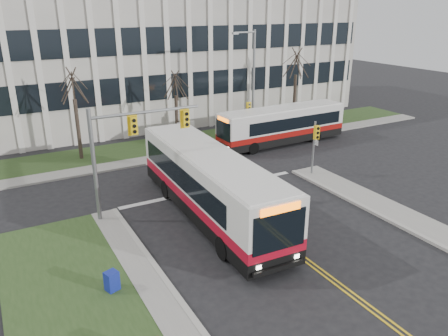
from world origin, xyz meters
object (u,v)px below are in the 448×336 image
newspaper_box_blue (112,282)px  bus_main (210,186)px  directory_sign (186,132)px  bus_cross (282,126)px  streetlight (252,80)px

newspaper_box_blue → bus_main: bearing=13.8°
directory_sign → bus_main: 13.37m
bus_cross → newspaper_box_blue: (-18.14, -13.36, -1.04)m
directory_sign → bus_cross: bus_cross is taller
directory_sign → newspaper_box_blue: bearing=-122.9°
bus_cross → bus_main: bearing=-52.7°
streetlight → bus_main: (-9.81, -11.35, -3.40)m
directory_sign → bus_main: (-4.28, -12.65, 0.63)m
directory_sign → streetlight: bearing=-13.2°
streetlight → directory_sign: size_ratio=4.60×
streetlight → bus_main: 15.38m
directory_sign → bus_cross: size_ratio=0.18×
streetlight → bus_main: bearing=-130.8°
directory_sign → bus_cross: bearing=-25.9°
directory_sign → bus_main: bus_main is taller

